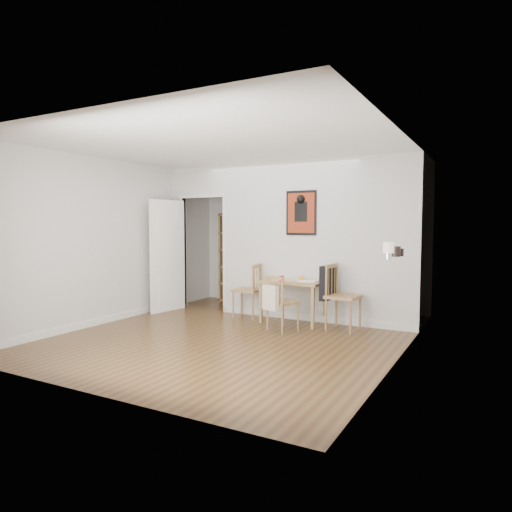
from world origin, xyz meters
The scene contains 15 objects.
ground centered at (0.00, 0.00, 0.00)m, with size 5.20×5.20×0.00m, color brown.
room_shell centered at (0.10, 1.34, 1.30)m, with size 5.20×5.20×5.20m.
dining_table centered at (0.37, 1.10, 0.59)m, with size 0.99×0.63×0.67m.
chair_left centered at (-0.47, 1.10, 0.46)m, with size 0.51×0.51×0.91m.
chair_right centered at (1.21, 0.98, 0.51)m, with size 0.59×0.53×0.98m.
chair_front centered at (0.45, 0.51, 0.42)m, with size 0.53×0.56×0.82m.
bookshelf centered at (-1.36, 2.31, 0.88)m, with size 0.75×0.30×1.79m.
fireplace centered at (2.16, 0.25, 0.62)m, with size 0.45×1.25×1.16m.
red_glass centered at (0.23, 0.97, 0.72)m, with size 0.07×0.07×0.09m, color maroon.
orange_fruit centered at (0.46, 1.21, 0.71)m, with size 0.07×0.07×0.07m, color orange.
placemat centered at (0.21, 1.19, 0.67)m, with size 0.43×0.32×0.00m, color beige.
notebook centered at (0.61, 1.12, 0.68)m, with size 0.28×0.21×0.01m, color white.
mantel_lamp centered at (2.10, -0.08, 1.28)m, with size 0.13×0.13×0.20m.
ceramic_jar_a centered at (2.10, 0.39, 1.23)m, with size 0.11×0.11×0.13m, color black.
ceramic_jar_b centered at (2.13, 0.52, 1.21)m, with size 0.08×0.08×0.10m, color black.
Camera 1 is at (3.28, -5.49, 1.57)m, focal length 32.00 mm.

